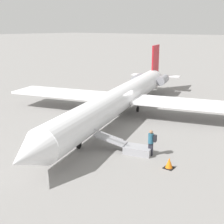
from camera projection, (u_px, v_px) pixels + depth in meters
name	position (u px, v px, depth m)	size (l,w,h in m)	color
ground_plane	(119.00, 117.00, 29.02)	(600.00, 600.00, 0.00)	gray
airplane_main	(123.00, 97.00, 29.34)	(30.05, 23.54, 5.91)	white
boarding_stairs	(132.00, 148.00, 20.83)	(2.11, 4.13, 1.54)	#99999E
passenger	(151.00, 141.00, 20.22)	(0.42, 0.56, 1.74)	#23232D
traffic_cone_near_stairs	(169.00, 163.00, 18.57)	(0.59, 0.59, 0.65)	black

